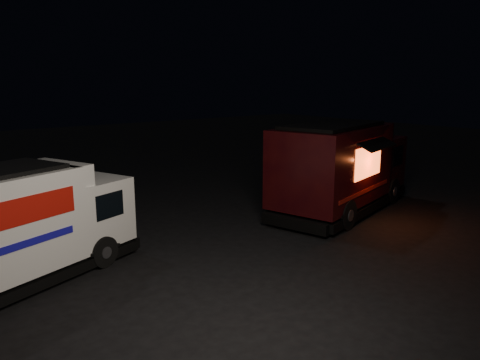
% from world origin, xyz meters
% --- Properties ---
extents(ground, '(80.00, 80.00, 0.00)m').
position_xyz_m(ground, '(0.00, 0.00, 0.00)').
color(ground, black).
rests_on(ground, ground).
extents(white_truck, '(6.64, 4.15, 2.85)m').
position_xyz_m(white_truck, '(-5.25, 2.13, 1.42)').
color(white_truck, silver).
rests_on(white_truck, ground).
extents(red_truck, '(7.55, 4.29, 3.32)m').
position_xyz_m(red_truck, '(5.97, 1.53, 1.66)').
color(red_truck, '#340909').
rests_on(red_truck, ground).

